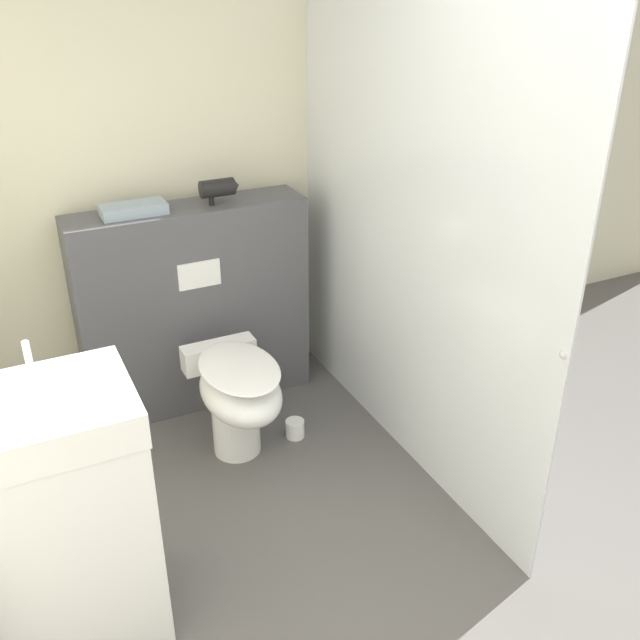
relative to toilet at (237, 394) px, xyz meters
The scene contains 8 objects.
wall_back 1.24m from the toilet, 76.88° to the left, with size 8.00×0.06×2.50m.
partition_panel 0.64m from the toilet, 90.78° to the left, with size 1.22×0.29×1.13m.
shower_glass 1.07m from the toilet, 16.71° to the right, with size 0.04×2.08×2.14m.
toilet is the anchor object (origin of this frame).
sink_vanity 1.14m from the toilet, 141.61° to the right, with size 0.58×0.48×1.15m.
hair_drier 1.04m from the toilet, 74.33° to the left, with size 0.20×0.09×0.13m.
folded_towel 1.03m from the toilet, 114.18° to the left, with size 0.31×0.15×0.05m.
spare_toilet_roll 0.44m from the toilet, ahead, with size 0.10×0.10×0.10m.
Camera 1 is at (-1.12, -1.26, 2.24)m, focal length 40.00 mm.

